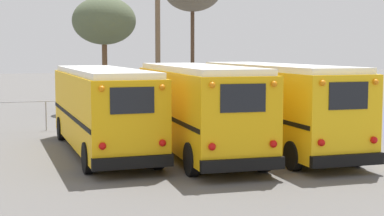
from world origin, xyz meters
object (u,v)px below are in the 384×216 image
at_px(school_bus_0, 102,107).
at_px(school_bus_1, 197,107).
at_px(utility_pole, 158,40).
at_px(school_bus_2, 274,104).
at_px(bare_tree_1, 104,21).

relative_size(school_bus_0, school_bus_1, 1.03).
height_order(school_bus_1, utility_pole, utility_pole).
height_order(school_bus_1, school_bus_2, school_bus_2).
relative_size(school_bus_0, bare_tree_1, 1.42).
distance_m(school_bus_0, school_bus_2, 6.55).
distance_m(school_bus_1, utility_pole, 14.16).
bearing_deg(utility_pole, school_bus_1, -98.63).
xyz_separation_m(school_bus_2, bare_tree_1, (-3.88, 16.02, 3.82)).
relative_size(school_bus_1, school_bus_2, 0.92).
relative_size(utility_pole, bare_tree_1, 1.21).
xyz_separation_m(school_bus_0, school_bus_2, (6.42, -1.31, 0.07)).
relative_size(school_bus_1, bare_tree_1, 1.38).
distance_m(school_bus_2, utility_pole, 13.80).
relative_size(school_bus_0, school_bus_2, 0.95).
bearing_deg(bare_tree_1, school_bus_0, -99.80).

